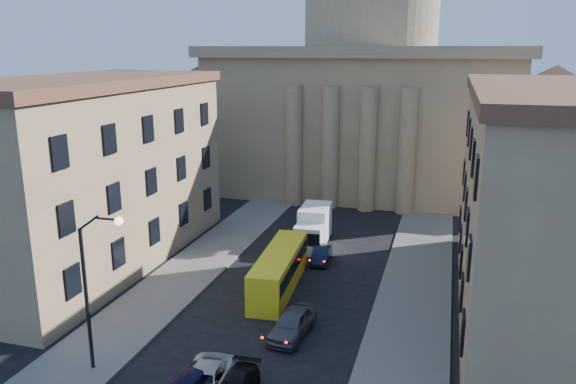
% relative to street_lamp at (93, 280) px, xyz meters
% --- Properties ---
extents(sidewalk_left, '(5.00, 60.00, 0.15)m').
position_rel_street_lamp_xyz_m(sidewalk_left, '(-1.53, 10.00, -5.21)').
color(sidewalk_left, '#605C57').
rests_on(sidewalk_left, ground).
extents(sidewalk_right, '(5.00, 60.00, 0.15)m').
position_rel_street_lamp_xyz_m(sidewalk_right, '(15.47, 10.00, -5.21)').
color(sidewalk_right, '#605C57').
rests_on(sidewalk_right, ground).
extents(church, '(68.02, 28.76, 36.60)m').
position_rel_street_lamp_xyz_m(church, '(6.97, 47.47, 6.59)').
color(church, '#876D53').
rests_on(church, ground).
extents(building_left, '(11.60, 26.60, 14.70)m').
position_rel_street_lamp_xyz_m(building_left, '(-10.03, 14.00, 2.14)').
color(building_left, tan).
rests_on(building_left, ground).
extents(building_right, '(11.60, 26.60, 14.70)m').
position_rel_street_lamp_xyz_m(building_right, '(23.97, 14.00, 2.14)').
color(building_right, tan).
rests_on(building_right, ground).
extents(street_lamp, '(2.62, 0.44, 8.83)m').
position_rel_street_lamp_xyz_m(street_lamp, '(0.00, 0.00, 0.00)').
color(street_lamp, black).
rests_on(street_lamp, ground).
extents(car_left_mid, '(2.68, 5.21, 1.41)m').
position_rel_street_lamp_xyz_m(car_left_mid, '(6.17, -0.47, -4.58)').
color(car_left_mid, silver).
rests_on(car_left_mid, ground).
extents(car_right_far, '(2.33, 4.81, 1.58)m').
position_rel_street_lamp_xyz_m(car_right_far, '(8.78, 6.58, -4.49)').
color(car_right_far, '#47474B').
rests_on(car_right_far, ground).
extents(car_right_distant, '(1.54, 3.86, 1.25)m').
position_rel_street_lamp_xyz_m(car_right_distant, '(7.77, 18.87, -4.66)').
color(car_right_distant, black).
rests_on(car_right_distant, ground).
extents(city_bus, '(2.93, 9.98, 2.78)m').
position_rel_street_lamp_xyz_m(city_bus, '(6.02, 12.91, -3.79)').
color(city_bus, yellow).
rests_on(city_bus, ground).
extents(box_truck, '(2.65, 6.10, 3.29)m').
position_rel_street_lamp_xyz_m(box_truck, '(6.16, 22.57, -3.73)').
color(box_truck, white).
rests_on(box_truck, ground).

